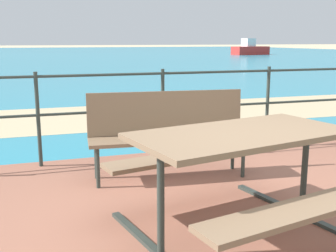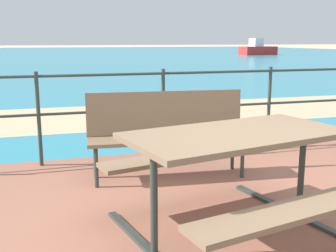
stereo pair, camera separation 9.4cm
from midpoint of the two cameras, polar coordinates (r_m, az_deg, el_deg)
ground_plane at (r=3.21m, az=13.05°, el=-16.26°), size 240.00×240.00×0.00m
patio_paving at (r=3.19m, az=13.08°, el=-15.79°), size 6.40×5.20×0.06m
sea_water at (r=42.48m, az=-15.20°, el=9.32°), size 90.00×90.00×0.01m
beach_strip at (r=8.33m, az=-6.56°, el=1.39°), size 54.02×3.15×0.01m
picnic_table at (r=3.03m, az=10.23°, el=-4.28°), size 1.85×1.85×0.79m
park_bench at (r=4.38m, az=0.53°, el=-0.13°), size 1.71×0.57×0.90m
railing_fence at (r=5.12m, az=-0.13°, el=3.40°), size 5.94×0.04×1.09m
boat_near at (r=43.83m, az=12.39°, el=10.23°), size 4.57×2.17×1.63m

